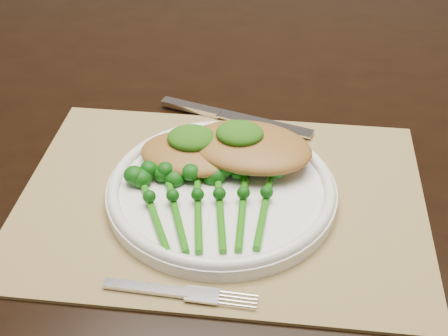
# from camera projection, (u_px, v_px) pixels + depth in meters

# --- Properties ---
(dining_table) EXTENTS (1.67, 1.02, 0.75)m
(dining_table) POSITION_uv_depth(u_px,v_px,m) (246.00, 294.00, 1.08)
(dining_table) COLOR black
(dining_table) RESTS_ON ground
(placemat) EXTENTS (0.46, 0.34, 0.00)m
(placemat) POSITION_uv_depth(u_px,v_px,m) (222.00, 199.00, 0.70)
(placemat) COLOR #957D4C
(placemat) RESTS_ON dining_table
(dinner_plate) EXTENTS (0.26, 0.26, 0.02)m
(dinner_plate) POSITION_uv_depth(u_px,v_px,m) (222.00, 189.00, 0.69)
(dinner_plate) COLOR white
(dinner_plate) RESTS_ON placemat
(knife) EXTENTS (0.21, 0.07, 0.01)m
(knife) POSITION_uv_depth(u_px,v_px,m) (221.00, 114.00, 0.83)
(knife) COLOR silver
(knife) RESTS_ON placemat
(fork) EXTENTS (0.15, 0.02, 0.00)m
(fork) POSITION_uv_depth(u_px,v_px,m) (190.00, 294.00, 0.59)
(fork) COLOR silver
(fork) RESTS_ON placemat
(chicken_fillet_left) EXTENTS (0.13, 0.09, 0.03)m
(chicken_fillet_left) POSITION_uv_depth(u_px,v_px,m) (194.00, 153.00, 0.72)
(chicken_fillet_left) COLOR olive
(chicken_fillet_left) RESTS_ON dinner_plate
(chicken_fillet_right) EXTENTS (0.16, 0.12, 0.03)m
(chicken_fillet_right) POSITION_uv_depth(u_px,v_px,m) (250.00, 147.00, 0.72)
(chicken_fillet_right) COLOR olive
(chicken_fillet_right) RESTS_ON dinner_plate
(pesto_dollop_left) EXTENTS (0.06, 0.05, 0.02)m
(pesto_dollop_left) POSITION_uv_depth(u_px,v_px,m) (192.00, 138.00, 0.72)
(pesto_dollop_left) COLOR #17470A
(pesto_dollop_left) RESTS_ON chicken_fillet_left
(pesto_dollop_right) EXTENTS (0.05, 0.05, 0.02)m
(pesto_dollop_right) POSITION_uv_depth(u_px,v_px,m) (240.00, 133.00, 0.71)
(pesto_dollop_right) COLOR #17470A
(pesto_dollop_right) RESTS_ON chicken_fillet_right
(broccolini_bundle) EXTENTS (0.16, 0.18, 0.04)m
(broccolini_bundle) POSITION_uv_depth(u_px,v_px,m) (209.00, 211.00, 0.65)
(broccolini_bundle) COLOR #1D6A0D
(broccolini_bundle) RESTS_ON dinner_plate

